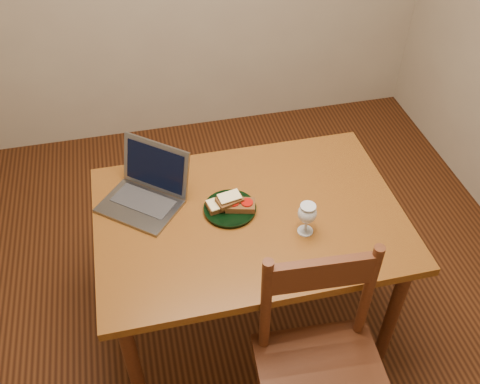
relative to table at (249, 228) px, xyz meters
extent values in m
cube|color=black|center=(0.01, 0.12, -0.66)|extent=(3.20, 3.20, 0.02)
cube|color=#53260D|center=(0.00, 0.00, 0.07)|extent=(1.30, 0.90, 0.04)
cylinder|color=#3B1B0C|center=(-0.57, -0.37, -0.30)|extent=(0.06, 0.06, 0.70)
cylinder|color=#3B1B0C|center=(0.57, -0.37, -0.30)|extent=(0.06, 0.06, 0.70)
cylinder|color=#3B1B0C|center=(-0.57, 0.37, -0.30)|extent=(0.06, 0.06, 0.70)
cylinder|color=#3B1B0C|center=(0.57, 0.37, -0.30)|extent=(0.06, 0.06, 0.70)
cube|color=#3B1B0C|center=(0.13, -0.66, -0.17)|extent=(0.50, 0.48, 0.05)
cube|color=#3B1B0C|center=(0.14, -0.48, 0.25)|extent=(0.38, 0.06, 0.14)
cylinder|color=black|center=(-0.07, 0.04, 0.10)|extent=(0.23, 0.23, 0.02)
cube|color=slate|center=(-0.45, 0.15, 0.09)|extent=(0.39, 0.38, 0.01)
cube|color=slate|center=(-0.36, 0.26, 0.21)|extent=(0.29, 0.26, 0.22)
cube|color=black|center=(-0.36, 0.26, 0.21)|extent=(0.25, 0.22, 0.18)
camera|label=1|loc=(-0.39, -1.54, 1.71)|focal=40.00mm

